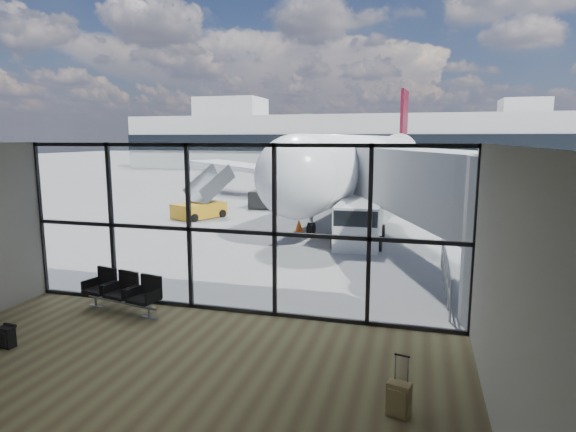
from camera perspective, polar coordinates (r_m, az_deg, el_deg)
The scene contains 22 objects.
ground at distance 51.94m, azimuth 10.16°, elevation 3.94°, with size 220.00×220.00×0.00m, color slate.
lounge_shell at distance 8.45m, azimuth -19.25°, elevation -4.72°, with size 12.02×8.01×4.51m.
glass_curtain_wall at distance 12.67m, azimuth -6.79°, elevation -1.61°, with size 12.10×0.12×4.50m.
jet_bridge at distance 18.68m, azimuth 15.89°, elevation 3.16°, with size 8.00×16.50×4.33m.
apron_railing at distance 15.54m, azimuth 18.21°, elevation -5.78°, with size 0.06×5.46×1.11m.
far_terminal at distance 73.68m, azimuth 11.42°, elevation 8.68°, with size 80.00×12.20×11.00m.
tree_0 at distance 97.20m, azimuth -15.54°, elevation 8.85°, with size 4.95×4.95×7.12m.
tree_1 at distance 94.28m, azimuth -12.38°, elevation 9.35°, with size 5.61×5.61×8.07m.
tree_2 at distance 91.66m, azimuth -9.02°, elevation 9.85°, with size 6.27×6.27×9.03m.
tree_3 at distance 89.34m, azimuth -5.45°, elevation 9.14°, with size 4.95×4.95×7.12m.
tree_4 at distance 87.40m, azimuth -1.73°, elevation 9.59°, with size 5.61×5.61×8.07m.
tree_5 at distance 85.83m, azimuth 2.16°, elevation 10.01°, with size 6.27×6.27×9.03m.
seating_row at distance 13.80m, azimuth -18.83°, elevation -8.25°, with size 2.40×1.13×1.06m.
backpack at distance 12.65m, azimuth -30.44°, elevation -12.26°, with size 0.37×0.34×0.52m.
suitcase at distance 8.76m, azimuth 12.98°, elevation -20.39°, with size 0.43×0.35×1.05m.
airliner at distance 36.28m, azimuth 9.96°, elevation 6.36°, with size 31.94×37.11×9.57m.
service_van at distance 21.37m, azimuth 8.49°, elevation -0.77°, with size 2.20×4.33×1.86m.
belt_loader at distance 32.90m, azimuth -2.52°, elevation 2.31°, with size 1.90×4.47×2.03m.
mobile_stairs at distance 28.63m, azimuth -10.36°, elevation 0.95°, with size 2.89×3.82×2.45m.
traffic_cone_a at distance 24.11m, azimuth 1.32°, elevation -1.13°, with size 0.43×0.43×0.62m.
traffic_cone_b at distance 21.23m, azimuth 5.89°, elevation -2.51°, with size 0.47×0.47×0.68m.
traffic_cone_c at distance 25.02m, azimuth 8.10°, elevation -0.84°, with size 0.44×0.44×0.62m.
Camera 1 is at (4.73, -11.52, 4.60)m, focal length 30.00 mm.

